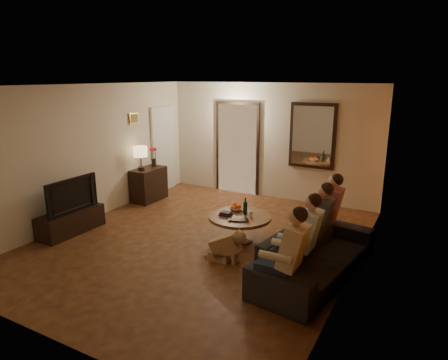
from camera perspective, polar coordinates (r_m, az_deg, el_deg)
The scene contains 33 objects.
floor at distance 6.93m, azimuth -3.41°, elevation -8.68°, with size 5.00×6.00×0.01m, color #411D11.
ceiling at distance 6.36m, azimuth -3.77°, elevation 13.35°, with size 5.00×6.00×0.01m, color white.
back_wall at distance 9.15m, azimuth 6.49°, elevation 5.52°, with size 5.00×0.02×2.60m, color beige.
front_wall at distance 4.39m, azimuth -24.98°, elevation -5.99°, with size 5.00×0.02×2.60m, color beige.
left_wall at distance 8.11m, azimuth -18.75°, elevation 3.65°, with size 0.02×6.00×2.60m, color beige.
right_wall at distance 5.64m, azimuth 18.48°, elevation -0.95°, with size 0.02×6.00×2.60m, color beige.
orange_accent at distance 5.64m, azimuth 18.38°, elevation -0.93°, with size 0.01×6.00×2.60m, color orange.
kitchen_doorway at distance 9.50m, azimuth 1.93°, elevation 4.42°, with size 1.00×0.06×2.10m, color #FFE0A5.
door_trim at distance 9.50m, azimuth 1.90°, elevation 4.41°, with size 1.12×0.04×2.22m, color black.
fridge_glimpse at distance 9.43m, azimuth 3.29°, elevation 3.39°, with size 0.45×0.03×1.70m, color silver.
mirror_frame at distance 8.76m, azimuth 12.52°, elevation 6.18°, with size 1.00×0.05×1.40m, color black.
mirror_glass at distance 8.73m, azimuth 12.47°, elevation 6.16°, with size 0.86×0.02×1.26m, color white.
white_door at distance 9.81m, azimuth -8.61°, elevation 4.40°, with size 0.06×0.85×2.04m, color white.
framed_art at distance 8.93m, azimuth -12.77°, elevation 8.59°, with size 0.03×0.28×0.24m, color #B28C33.
art_canvas at distance 8.92m, azimuth -12.70°, elevation 8.59°, with size 0.01×0.22×0.18m, color brown.
dresser at distance 9.15m, azimuth -10.71°, elevation -0.62°, with size 0.45×0.83×0.74m, color black.
table_lamp at distance 8.84m, azimuth -11.80°, elevation 3.05°, with size 0.30×0.30×0.54m, color beige, non-canonical shape.
flower_vase at distance 9.18m, azimuth -10.02°, elevation 3.25°, with size 0.14×0.14×0.44m, color red, non-canonical shape.
tv_stand at distance 7.71m, azimuth -21.03°, elevation -5.58°, with size 0.45×1.22×0.41m, color black.
tv at distance 7.56m, azimuth -21.38°, elevation -1.95°, with size 0.14×1.07×0.61m, color black.
sofa at distance 5.79m, azimuth 12.99°, elevation -10.32°, with size 0.90×2.30×0.67m, color black.
person_a at distance 4.92m, azimuth 9.07°, elevation -11.37°, with size 0.60×0.40×1.20m, color tan, non-canonical shape.
person_b at distance 5.44m, azimuth 11.24°, elevation -8.84°, with size 0.60×0.40×1.20m, color tan, non-canonical shape.
person_c at distance 5.98m, azimuth 13.01°, elevation -6.75°, with size 0.60×0.40×1.20m, color tan, non-canonical shape.
person_d at distance 6.52m, azimuth 14.46°, elevation -5.00°, with size 0.60×0.40×1.20m, color tan, non-canonical shape.
dog at distance 6.09m, azimuth 0.20°, elevation -9.20°, with size 0.56×0.24×0.56m, color #B57A53, non-canonical shape.
coffee_table at distance 6.85m, azimuth 2.28°, elevation -6.90°, with size 1.06×1.06×0.45m, color #5D301C.
bowl at distance 7.03m, azimuth 1.78°, elevation -4.11°, with size 0.26×0.26×0.06m, color white.
oranges at distance 7.00m, azimuth 1.78°, elevation -3.58°, with size 0.20×0.20×0.08m, color #F04E14, non-canonical shape.
wine_bottle at distance 6.79m, azimuth 3.06°, elevation -3.71°, with size 0.07×0.07×0.31m, color black, non-canonical shape.
wine_glass at distance 6.73m, azimuth 3.87°, elevation -4.84°, with size 0.06×0.06×0.10m, color silver.
book_stack at distance 6.77m, azimuth 0.25°, elevation -4.80°, with size 0.20×0.15×0.07m, color black, non-canonical shape.
laptop at distance 6.49m, azimuth 1.99°, elevation -5.90°, with size 0.33×0.21×0.03m, color black.
Camera 1 is at (3.40, -5.38, 2.75)m, focal length 32.00 mm.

